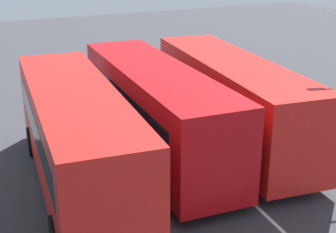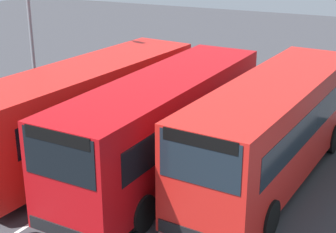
# 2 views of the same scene
# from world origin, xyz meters

# --- Properties ---
(ground_plane) EXTENTS (73.14, 73.14, 0.00)m
(ground_plane) POSITION_xyz_m (0.00, 0.00, 0.00)
(ground_plane) COLOR #38383D
(bus_far_left) EXTENTS (10.58, 3.86, 3.40)m
(bus_far_left) POSITION_xyz_m (0.53, -3.30, 1.88)
(bus_far_left) COLOR red
(bus_far_left) RESTS_ON ground
(bus_center_left) EXTENTS (10.49, 3.22, 3.40)m
(bus_center_left) POSITION_xyz_m (0.77, -0.14, 1.88)
(bus_center_left) COLOR #B70C11
(bus_center_left) RESTS_ON ground
(bus_center_right) EXTENTS (10.55, 3.58, 3.40)m
(bus_center_right) POSITION_xyz_m (-0.45, 3.20, 1.88)
(bus_center_right) COLOR red
(bus_center_right) RESTS_ON ground
(street_lamp) EXTENTS (0.91, 2.54, 8.07)m
(street_lamp) POSITION_xyz_m (-2.35, -7.76, 4.64)
(street_lamp) COLOR gray
(street_lamp) RESTS_ON ground
(lane_stripe_outer_left) EXTENTS (15.29, 1.64, 0.01)m
(lane_stripe_outer_left) POSITION_xyz_m (0.00, -1.72, 0.00)
(lane_stripe_outer_left) COLOR silver
(lane_stripe_outer_left) RESTS_ON ground
(lane_stripe_inner_left) EXTENTS (15.29, 1.64, 0.01)m
(lane_stripe_inner_left) POSITION_xyz_m (0.00, 1.72, 0.00)
(lane_stripe_inner_left) COLOR silver
(lane_stripe_inner_left) RESTS_ON ground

